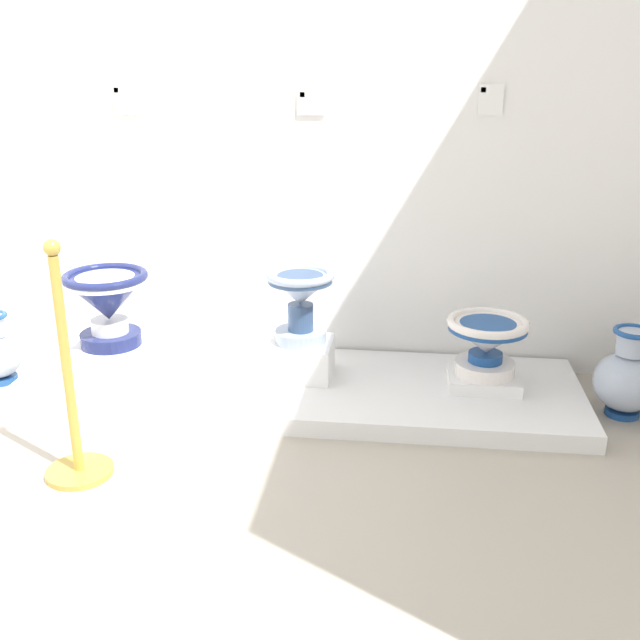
# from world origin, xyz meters

# --- Properties ---
(ground_plane) EXTENTS (5.52, 5.36, 0.02)m
(ground_plane) POSITION_xyz_m (1.76, 0.68, -0.01)
(ground_plane) COLOR #B2A899
(wall_back) EXTENTS (3.72, 0.06, 3.16)m
(wall_back) POSITION_xyz_m (1.76, 2.59, 1.58)
(wall_back) COLOR white
(wall_back) RESTS_ON ground_plane
(display_platform) EXTENTS (2.78, 0.87, 0.09)m
(display_platform) POSITION_xyz_m (1.76, 2.11, 0.04)
(display_platform) COLOR white
(display_platform) RESTS_ON ground_plane
(plinth_block_slender_white) EXTENTS (0.37, 0.32, 0.16)m
(plinth_block_slender_white) POSITION_xyz_m (0.83, 2.06, 0.17)
(plinth_block_slender_white) COLOR white
(plinth_block_slender_white) RESTS_ON display_platform
(antique_toilet_slender_white) EXTENTS (0.41, 0.41, 0.37)m
(antique_toilet_slender_white) POSITION_xyz_m (0.83, 2.06, 0.49)
(antique_toilet_slender_white) COLOR navy
(antique_toilet_slender_white) RESTS_ON plinth_block_slender_white
(plinth_block_leftmost) EXTENTS (0.31, 0.31, 0.18)m
(plinth_block_leftmost) POSITION_xyz_m (1.77, 2.18, 0.17)
(plinth_block_leftmost) COLOR white
(plinth_block_leftmost) RESTS_ON display_platform
(antique_toilet_leftmost) EXTENTS (0.33, 0.33, 0.37)m
(antique_toilet_leftmost) POSITION_xyz_m (1.77, 2.18, 0.51)
(antique_toilet_leftmost) COLOR #A1B4D1
(antique_toilet_leftmost) RESTS_ON plinth_block_leftmost
(plinth_block_rightmost) EXTENTS (0.34, 0.28, 0.06)m
(plinth_block_rightmost) POSITION_xyz_m (2.67, 2.15, 0.12)
(plinth_block_rightmost) COLOR white
(plinth_block_rightmost) RESTS_ON display_platform
(antique_toilet_rightmost) EXTENTS (0.39, 0.39, 0.28)m
(antique_toilet_rightmost) POSITION_xyz_m (2.67, 2.15, 0.33)
(antique_toilet_rightmost) COLOR white
(antique_toilet_rightmost) RESTS_ON plinth_block_rightmost
(info_placard_first) EXTENTS (0.13, 0.01, 0.15)m
(info_placard_first) POSITION_xyz_m (0.81, 2.56, 1.40)
(info_placard_first) COLOR white
(info_placard_second) EXTENTS (0.14, 0.01, 0.12)m
(info_placard_second) POSITION_xyz_m (1.77, 2.56, 1.39)
(info_placard_second) COLOR white
(info_placard_third) EXTENTS (0.12, 0.01, 0.15)m
(info_placard_third) POSITION_xyz_m (2.65, 2.56, 1.41)
(info_placard_third) COLOR white
(decorative_vase_corner) EXTENTS (0.30, 0.30, 0.43)m
(decorative_vase_corner) POSITION_xyz_m (3.32, 2.08, 0.19)
(decorative_vase_corner) COLOR #1B488E
(decorative_vase_corner) RESTS_ON ground_plane
(stanchion_post_near_left) EXTENTS (0.27, 0.27, 0.98)m
(stanchion_post_near_left) POSITION_xyz_m (0.99, 1.26, 0.27)
(stanchion_post_near_left) COLOR gold
(stanchion_post_near_left) RESTS_ON ground_plane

